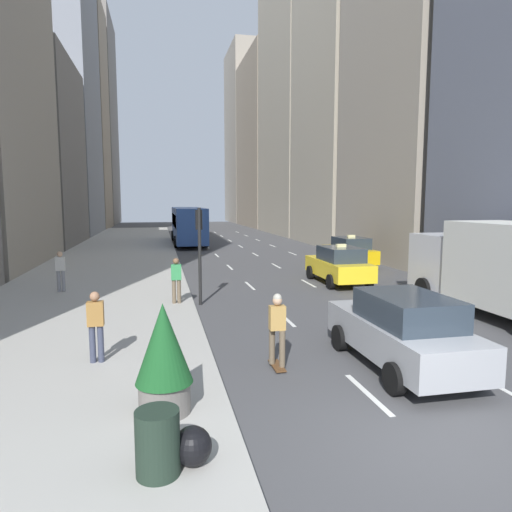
% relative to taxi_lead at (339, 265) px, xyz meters
% --- Properties ---
extents(ground_plane, '(160.00, 160.00, 0.00)m').
position_rel_taxi_lead_xyz_m(ground_plane, '(-4.00, -13.75, -0.88)').
color(ground_plane, '#474749').
extents(sidewalk_left, '(8.00, 66.00, 0.15)m').
position_rel_taxi_lead_xyz_m(sidewalk_left, '(-11.00, 13.25, -0.81)').
color(sidewalk_left, '#ADAAA3').
rests_on(sidewalk_left, ground).
extents(lane_markings, '(5.72, 56.00, 0.01)m').
position_rel_taxi_lead_xyz_m(lane_markings, '(-1.40, 9.25, -0.87)').
color(lane_markings, white).
rests_on(lane_markings, ground).
extents(building_row_left, '(6.00, 83.59, 33.91)m').
position_rel_taxi_lead_xyz_m(building_row_left, '(-18.00, 30.26, 13.71)').
color(building_row_left, slate).
rests_on(building_row_left, ground).
extents(building_row_right, '(6.00, 83.63, 37.11)m').
position_rel_taxi_lead_xyz_m(building_row_right, '(8.00, 29.92, 14.62)').
color(building_row_right, slate).
rests_on(building_row_right, ground).
extents(taxi_lead, '(2.02, 4.40, 1.87)m').
position_rel_taxi_lead_xyz_m(taxi_lead, '(0.00, 0.00, 0.00)').
color(taxi_lead, yellow).
rests_on(taxi_lead, ground).
extents(taxi_second, '(2.02, 4.40, 1.87)m').
position_rel_taxi_lead_xyz_m(taxi_second, '(2.80, 5.21, 0.00)').
color(taxi_second, yellow).
rests_on(taxi_second, ground).
extents(sedan_black_near, '(2.02, 4.50, 1.75)m').
position_rel_taxi_lead_xyz_m(sedan_black_near, '(-2.80, -10.56, 0.01)').
color(sedan_black_near, '#9EA0A5').
rests_on(sedan_black_near, ground).
extents(city_bus, '(2.80, 11.61, 3.25)m').
position_rel_taxi_lead_xyz_m(city_bus, '(-5.61, 21.41, 0.91)').
color(city_bus, '#2D519E').
rests_on(city_bus, ground).
extents(skateboarder, '(0.36, 0.80, 1.75)m').
position_rel_taxi_lead_xyz_m(skateboarder, '(-5.61, -9.97, 0.08)').
color(skateboarder, brown).
rests_on(skateboarder, ground).
extents(trash_can, '(0.60, 0.60, 0.90)m').
position_rel_taxi_lead_xyz_m(trash_can, '(-8.29, -13.87, -0.28)').
color(trash_can, '#1E2D23').
rests_on(trash_can, sidewalk_left).
extents(planter_with_shrub, '(1.00, 1.00, 1.95)m').
position_rel_taxi_lead_xyz_m(planter_with_shrub, '(-8.17, -12.02, 0.27)').
color(planter_with_shrub, slate).
rests_on(planter_with_shrub, sidewalk_left).
extents(trash_bag, '(0.55, 0.55, 0.55)m').
position_rel_taxi_lead_xyz_m(trash_bag, '(-7.82, -13.74, -0.46)').
color(trash_bag, black).
rests_on(trash_bag, sidewalk_left).
extents(pedestrian_near_curb, '(0.36, 0.22, 1.65)m').
position_rel_taxi_lead_xyz_m(pedestrian_near_curb, '(-9.66, -9.14, 0.19)').
color(pedestrian_near_curb, '#383D51').
rests_on(pedestrian_near_curb, sidewalk_left).
extents(pedestrian_mid_block, '(0.36, 0.22, 1.65)m').
position_rel_taxi_lead_xyz_m(pedestrian_mid_block, '(-7.62, -3.33, 0.19)').
color(pedestrian_mid_block, brown).
rests_on(pedestrian_mid_block, sidewalk_left).
extents(pedestrian_far_walking, '(0.36, 0.22, 1.65)m').
position_rel_taxi_lead_xyz_m(pedestrian_far_walking, '(-12.17, -0.11, 0.19)').
color(pedestrian_far_walking, gray).
rests_on(pedestrian_far_walking, sidewalk_left).
extents(traffic_light_pole, '(0.24, 0.42, 3.60)m').
position_rel_taxi_lead_xyz_m(traffic_light_pole, '(-6.75, -3.04, 1.53)').
color(traffic_light_pole, black).
rests_on(traffic_light_pole, ground).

